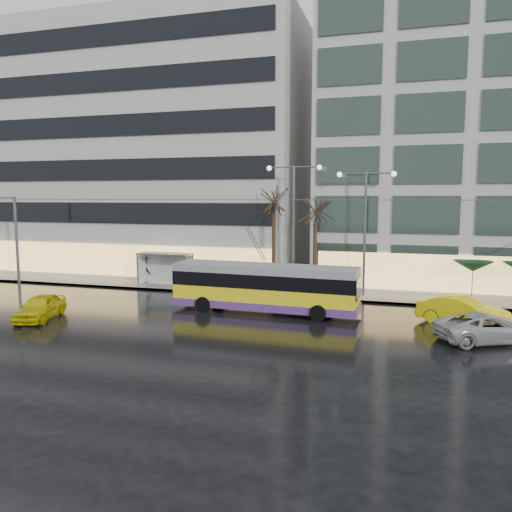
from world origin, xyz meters
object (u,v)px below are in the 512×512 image
at_px(bus_shelter, 162,262).
at_px(trolleybus, 264,289).
at_px(taxi_a, 40,307).
at_px(street_lamp_near, 294,211).

bearing_deg(bus_shelter, trolleybus, -31.42).
xyz_separation_m(trolleybus, bus_shelter, (-9.95, 6.08, 0.54)).
distance_m(trolleybus, bus_shelter, 11.67).
bearing_deg(trolleybus, taxi_a, -155.82).
relative_size(street_lamp_near, taxi_a, 2.17).
bearing_deg(trolleybus, bus_shelter, 148.58).
distance_m(street_lamp_near, taxi_a, 17.65).
bearing_deg(bus_shelter, street_lamp_near, 0.63).
distance_m(bus_shelter, street_lamp_near, 11.14).
relative_size(bus_shelter, street_lamp_near, 0.47).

